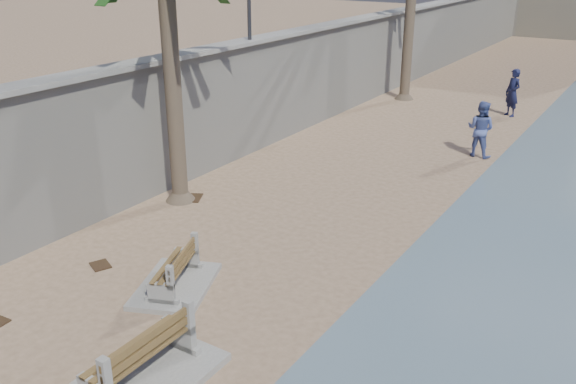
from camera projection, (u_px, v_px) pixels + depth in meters
The scene contains 8 objects.
seawall at pixel (359, 62), 25.86m from camera, with size 0.45×70.00×3.50m, color gray.
wall_cap at pixel (361, 18), 25.19m from camera, with size 0.80×70.00×0.12m, color gray.
bench_near at pixel (141, 360), 9.24m from camera, with size 1.62×2.37×0.99m.
bench_far at pixel (175, 272), 11.89m from camera, with size 1.95×2.29×0.81m.
person_a at pixel (513, 89), 24.02m from camera, with size 0.78×0.53×2.16m, color #141737.
person_b at pixel (481, 126), 19.32m from camera, with size 0.96×0.75×2.00m, color #495898.
debris_c at pixel (187, 198), 16.35m from camera, with size 0.77×0.61×0.03m, color #382616.
debris_d at pixel (100, 265), 12.86m from camera, with size 0.45×0.36×0.03m, color #382616.
Camera 1 is at (6.27, -3.59, 6.23)m, focal length 38.00 mm.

